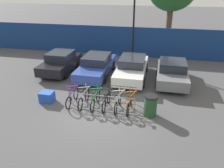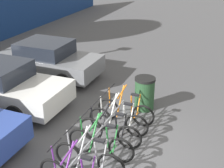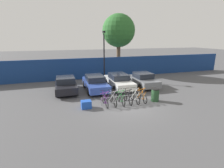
% 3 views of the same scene
% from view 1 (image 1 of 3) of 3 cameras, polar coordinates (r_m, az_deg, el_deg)
% --- Properties ---
extents(ground_plane, '(120.00, 120.00, 0.00)m').
position_cam_1_polar(ground_plane, '(10.72, -3.26, -7.38)').
color(ground_plane, '#4C4C4F').
extents(hoarding_wall, '(36.00, 0.16, 2.48)m').
position_cam_1_polar(hoarding_wall, '(18.94, 4.43, 10.97)').
color(hoarding_wall, navy).
rests_on(hoarding_wall, ground).
extents(bike_rack, '(3.52, 0.04, 0.57)m').
position_cam_1_polar(bike_rack, '(11.07, -2.94, -3.39)').
color(bike_rack, gray).
rests_on(bike_rack, ground).
extents(bicycle_purple, '(0.68, 1.71, 1.05)m').
position_cam_1_polar(bicycle_purple, '(11.44, -10.36, -3.40)').
color(bicycle_purple, black).
rests_on(bicycle_purple, ground).
extents(bicycle_silver, '(0.68, 1.71, 1.05)m').
position_cam_1_polar(bicycle_silver, '(11.23, -7.39, -3.75)').
color(bicycle_silver, black).
rests_on(bicycle_silver, ground).
extents(bicycle_green, '(0.68, 1.71, 1.05)m').
position_cam_1_polar(bicycle_green, '(11.05, -4.35, -4.09)').
color(bicycle_green, black).
rests_on(bicycle_green, ground).
extents(bicycle_black, '(0.68, 1.71, 1.05)m').
position_cam_1_polar(bicycle_black, '(10.92, -1.48, -4.41)').
color(bicycle_black, black).
rests_on(bicycle_black, ground).
extents(bicycle_white, '(0.68, 1.71, 1.05)m').
position_cam_1_polar(bicycle_white, '(10.81, 1.54, -4.73)').
color(bicycle_white, black).
rests_on(bicycle_white, ground).
extents(bicycle_orange, '(0.68, 1.71, 1.05)m').
position_cam_1_polar(bicycle_orange, '(10.73, 4.59, -5.04)').
color(bicycle_orange, black).
rests_on(bicycle_orange, ground).
extents(car_black, '(1.91, 4.01, 1.40)m').
position_cam_1_polar(car_black, '(15.87, -13.25, 5.62)').
color(car_black, black).
rests_on(car_black, ground).
extents(car_blue, '(1.91, 4.60, 1.40)m').
position_cam_1_polar(car_blue, '(14.78, -4.07, 4.83)').
color(car_blue, '#2D479E').
rests_on(car_blue, ground).
extents(car_white, '(1.91, 4.59, 1.40)m').
position_cam_1_polar(car_white, '(14.39, 5.24, 4.24)').
color(car_white, silver).
rests_on(car_white, ground).
extents(car_grey, '(1.91, 3.94, 1.40)m').
position_cam_1_polar(car_grey, '(14.11, 15.40, 2.99)').
color(car_grey, slate).
rests_on(car_grey, ground).
extents(lamp_post, '(0.24, 0.44, 5.53)m').
position_cam_1_polar(lamp_post, '(17.55, 5.70, 16.08)').
color(lamp_post, black).
rests_on(lamp_post, ground).
extents(trash_bin, '(0.63, 0.63, 1.03)m').
position_cam_1_polar(trash_bin, '(10.38, 10.00, -5.58)').
color(trash_bin, '#234728').
rests_on(trash_bin, ground).
extents(cargo_crate, '(0.70, 0.56, 0.55)m').
position_cam_1_polar(cargo_crate, '(12.00, -16.62, -3.24)').
color(cargo_crate, blue).
rests_on(cargo_crate, ground).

